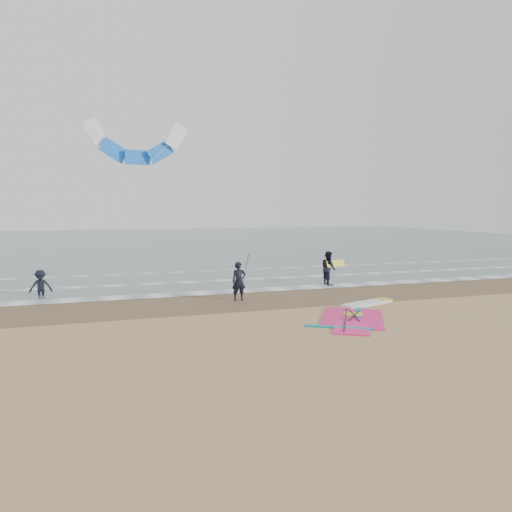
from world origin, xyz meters
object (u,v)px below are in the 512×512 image
object	(u,v)px
person_standing	(239,281)
person_walking	(328,268)
surf_kite	(137,146)
person_wading	(40,280)
windsurf_rig	(358,314)

from	to	relation	value
person_standing	person_walking	world-z (taller)	person_walking
person_standing	surf_kite	xyz separation A→B (m)	(-4.12, 8.02, 7.17)
person_walking	person_wading	size ratio (longest dim) A/B	1.16
person_walking	surf_kite	world-z (taller)	surf_kite
person_standing	person_wading	distance (m)	9.99
windsurf_rig	person_wading	distance (m)	15.50
person_wading	surf_kite	bearing A→B (deg)	36.67
person_standing	person_walking	bearing A→B (deg)	25.18
person_walking	surf_kite	distance (m)	13.48
windsurf_rig	person_walking	size ratio (longest dim) A/B	2.94
person_wading	person_standing	bearing A→B (deg)	-25.56
person_wading	surf_kite	distance (m)	9.71
windsurf_rig	surf_kite	size ratio (longest dim) A/B	0.67
person_standing	person_wading	xyz separation A→B (m)	(-9.16, 3.99, -0.09)
person_standing	person_wading	world-z (taller)	person_standing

